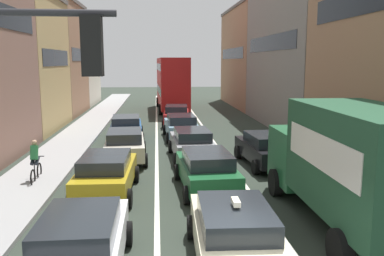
{
  "coord_description": "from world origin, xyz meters",
  "views": [
    {
      "loc": [
        -1.65,
        -7.16,
        4.74
      ],
      "look_at": [
        0.0,
        12.0,
        1.6
      ],
      "focal_mm": 38.25,
      "sensor_mm": 36.0,
      "label": 1
    }
  ],
  "objects_px": {
    "sedan_centre_lane_second": "(207,169)",
    "sedan_left_lane_third": "(125,144)",
    "sedan_left_lane_front": "(81,243)",
    "coupe_centre_lane_fourth": "(181,126)",
    "sedan_left_lane_fourth": "(126,127)",
    "removalist_box_truck": "(348,161)",
    "sedan_centre_lane_fifth": "(177,114)",
    "bus_mid_queue_primary": "(172,82)",
    "taxi_centre_lane_front": "(234,233)",
    "sedan_right_lane_behind_truck": "(266,148)",
    "cyclist_on_sidewalk": "(35,162)",
    "wagon_left_lane_second": "(106,173)",
    "hatchback_centre_lane_third": "(192,143)"
  },
  "relations": [
    {
      "from": "coupe_centre_lane_fourth",
      "to": "sedan_left_lane_third",
      "type": "bearing_deg",
      "value": 148.23
    },
    {
      "from": "sedan_left_lane_fourth",
      "to": "sedan_centre_lane_fifth",
      "type": "distance_m",
      "value": 6.67
    },
    {
      "from": "sedan_left_lane_front",
      "to": "sedan_left_lane_third",
      "type": "bearing_deg",
      "value": -1.1
    },
    {
      "from": "hatchback_centre_lane_third",
      "to": "sedan_left_lane_third",
      "type": "distance_m",
      "value": 3.24
    },
    {
      "from": "sedan_left_lane_third",
      "to": "sedan_right_lane_behind_truck",
      "type": "xyz_separation_m",
      "value": [
        6.52,
        -1.52,
        0.0
      ]
    },
    {
      "from": "taxi_centre_lane_front",
      "to": "sedan_left_lane_fourth",
      "type": "height_order",
      "value": "taxi_centre_lane_front"
    },
    {
      "from": "sedan_left_lane_front",
      "to": "coupe_centre_lane_fourth",
      "type": "relative_size",
      "value": 0.98
    },
    {
      "from": "sedan_centre_lane_second",
      "to": "sedan_right_lane_behind_truck",
      "type": "height_order",
      "value": "same"
    },
    {
      "from": "removalist_box_truck",
      "to": "sedan_left_lane_fourth",
      "type": "distance_m",
      "value": 15.73
    },
    {
      "from": "sedan_right_lane_behind_truck",
      "to": "sedan_left_lane_third",
      "type": "bearing_deg",
      "value": 73.09
    },
    {
      "from": "sedan_centre_lane_second",
      "to": "wagon_left_lane_second",
      "type": "distance_m",
      "value": 3.64
    },
    {
      "from": "taxi_centre_lane_front",
      "to": "hatchback_centre_lane_third",
      "type": "distance_m",
      "value": 10.65
    },
    {
      "from": "sedan_centre_lane_second",
      "to": "sedan_left_lane_third",
      "type": "bearing_deg",
      "value": 30.95
    },
    {
      "from": "sedan_left_lane_fourth",
      "to": "hatchback_centre_lane_third",
      "type": "bearing_deg",
      "value": -148.86
    },
    {
      "from": "sedan_centre_lane_second",
      "to": "sedan_left_lane_third",
      "type": "distance_m",
      "value": 5.96
    },
    {
      "from": "sedan_centre_lane_fifth",
      "to": "cyclist_on_sidewalk",
      "type": "xyz_separation_m",
      "value": [
        -6.25,
        -14.44,
        0.05
      ]
    },
    {
      "from": "coupe_centre_lane_fourth",
      "to": "sedan_centre_lane_fifth",
      "type": "xyz_separation_m",
      "value": [
        -0.01,
        5.52,
        0.0
      ]
    },
    {
      "from": "sedan_centre_lane_second",
      "to": "wagon_left_lane_second",
      "type": "height_order",
      "value": "same"
    },
    {
      "from": "sedan_centre_lane_fifth",
      "to": "sedan_left_lane_fourth",
      "type": "bearing_deg",
      "value": 153.81
    },
    {
      "from": "sedan_centre_lane_second",
      "to": "sedan_left_lane_third",
      "type": "height_order",
      "value": "same"
    },
    {
      "from": "taxi_centre_lane_front",
      "to": "sedan_right_lane_behind_truck",
      "type": "distance_m",
      "value": 9.64
    },
    {
      "from": "sedan_left_lane_fourth",
      "to": "bus_mid_queue_primary",
      "type": "relative_size",
      "value": 0.42
    },
    {
      "from": "sedan_left_lane_fourth",
      "to": "sedan_left_lane_front",
      "type": "bearing_deg",
      "value": 177.28
    },
    {
      "from": "sedan_left_lane_third",
      "to": "sedan_centre_lane_second",
      "type": "bearing_deg",
      "value": -148.96
    },
    {
      "from": "coupe_centre_lane_fourth",
      "to": "hatchback_centre_lane_third",
      "type": "bearing_deg",
      "value": 179.38
    },
    {
      "from": "taxi_centre_lane_front",
      "to": "cyclist_on_sidewalk",
      "type": "height_order",
      "value": "cyclist_on_sidewalk"
    },
    {
      "from": "sedan_right_lane_behind_truck",
      "to": "cyclist_on_sidewalk",
      "type": "relative_size",
      "value": 2.55
    },
    {
      "from": "wagon_left_lane_second",
      "to": "sedan_right_lane_behind_truck",
      "type": "bearing_deg",
      "value": -60.19
    },
    {
      "from": "sedan_left_lane_front",
      "to": "wagon_left_lane_second",
      "type": "bearing_deg",
      "value": 0.98
    },
    {
      "from": "sedan_left_lane_front",
      "to": "sedan_centre_lane_fifth",
      "type": "height_order",
      "value": "same"
    },
    {
      "from": "wagon_left_lane_second",
      "to": "sedan_left_lane_third",
      "type": "distance_m",
      "value": 5.12
    },
    {
      "from": "sedan_left_lane_third",
      "to": "sedan_left_lane_fourth",
      "type": "xyz_separation_m",
      "value": [
        -0.32,
        5.21,
        0.0
      ]
    },
    {
      "from": "wagon_left_lane_second",
      "to": "sedan_right_lane_behind_truck",
      "type": "relative_size",
      "value": 0.99
    },
    {
      "from": "sedan_left_lane_fourth",
      "to": "bus_mid_queue_primary",
      "type": "height_order",
      "value": "bus_mid_queue_primary"
    },
    {
      "from": "taxi_centre_lane_front",
      "to": "hatchback_centre_lane_third",
      "type": "relative_size",
      "value": 0.99
    },
    {
      "from": "sedan_left_lane_front",
      "to": "coupe_centre_lane_fourth",
      "type": "height_order",
      "value": "same"
    },
    {
      "from": "sedan_left_lane_third",
      "to": "sedan_centre_lane_fifth",
      "type": "bearing_deg",
      "value": -18.62
    },
    {
      "from": "sedan_left_lane_front",
      "to": "hatchback_centre_lane_third",
      "type": "distance_m",
      "value": 11.42
    },
    {
      "from": "sedan_centre_lane_fifth",
      "to": "cyclist_on_sidewalk",
      "type": "relative_size",
      "value": 2.55
    },
    {
      "from": "removalist_box_truck",
      "to": "sedan_centre_lane_fifth",
      "type": "xyz_separation_m",
      "value": [
        -3.89,
        19.69,
        -1.18
      ]
    },
    {
      "from": "sedan_right_lane_behind_truck",
      "to": "taxi_centre_lane_front",
      "type": "bearing_deg",
      "value": 156.8
    },
    {
      "from": "wagon_left_lane_second",
      "to": "sedan_centre_lane_fifth",
      "type": "relative_size",
      "value": 0.99
    },
    {
      "from": "sedan_left_lane_fourth",
      "to": "cyclist_on_sidewalk",
      "type": "xyz_separation_m",
      "value": [
        -2.91,
        -8.66,
        0.05
      ]
    },
    {
      "from": "taxi_centre_lane_front",
      "to": "sedan_centre_lane_second",
      "type": "relative_size",
      "value": 0.99
    },
    {
      "from": "sedan_centre_lane_second",
      "to": "sedan_right_lane_behind_truck",
      "type": "bearing_deg",
      "value": -46.2
    },
    {
      "from": "sedan_centre_lane_second",
      "to": "cyclist_on_sidewalk",
      "type": "bearing_deg",
      "value": 74.03
    },
    {
      "from": "sedan_centre_lane_second",
      "to": "bus_mid_queue_primary",
      "type": "relative_size",
      "value": 0.42
    },
    {
      "from": "coupe_centre_lane_fourth",
      "to": "sedan_left_lane_fourth",
      "type": "distance_m",
      "value": 3.36
    },
    {
      "from": "sedan_centre_lane_fifth",
      "to": "sedan_right_lane_behind_truck",
      "type": "xyz_separation_m",
      "value": [
        3.5,
        -12.51,
        0.0
      ]
    },
    {
      "from": "taxi_centre_lane_front",
      "to": "coupe_centre_lane_fourth",
      "type": "bearing_deg",
      "value": 2.75
    }
  ]
}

